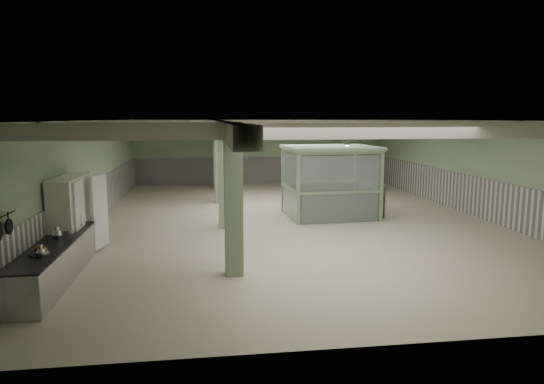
{
  "coord_description": "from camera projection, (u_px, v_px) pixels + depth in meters",
  "views": [
    {
      "loc": [
        -3.14,
        -17.13,
        3.68
      ],
      "look_at": [
        -0.99,
        -1.69,
        1.3
      ],
      "focal_mm": 32.0,
      "sensor_mm": 36.0,
      "label": 1
    }
  ],
  "objects": [
    {
      "name": "floor",
      "position": [
        292.0,
        220.0,
        17.75
      ],
      "size": [
        20.0,
        20.0,
        0.0
      ],
      "primitive_type": "plane",
      "color": "silver",
      "rests_on": "ground"
    },
    {
      "name": "column_c",
      "position": [
        220.0,
        162.0,
        21.06
      ],
      "size": [
        0.42,
        0.42,
        3.6
      ],
      "primitive_type": "cube",
      "color": "#8BA182",
      "rests_on": "floor"
    },
    {
      "name": "prep_counter",
      "position": [
        55.0,
        262.0,
        10.95
      ],
      "size": [
        0.8,
        4.58,
        0.91
      ],
      "color": "#AFAEB3",
      "rests_on": "floor"
    },
    {
      "name": "wall_right",
      "position": [
        474.0,
        168.0,
        18.43
      ],
      "size": [
        0.02,
        20.0,
        3.6
      ],
      "primitive_type": "cube",
      "color": "#A9C49C",
      "rests_on": "floor"
    },
    {
      "name": "ceiling",
      "position": [
        293.0,
        120.0,
        17.21
      ],
      "size": [
        14.0,
        20.0,
        0.02
      ],
      "primitive_type": "cube",
      "color": "silver",
      "rests_on": "wall_back"
    },
    {
      "name": "skillet_far",
      "position": [
        9.0,
        227.0,
        9.25
      ],
      "size": [
        0.04,
        0.31,
        0.31
      ],
      "primitive_type": "cylinder",
      "rotation": [
        0.0,
        1.57,
        0.0
      ],
      "color": "black",
      "rests_on": "hook_rail"
    },
    {
      "name": "hook_rail",
      "position": [
        3.0,
        217.0,
        9.09
      ],
      "size": [
        0.02,
        1.2,
        0.02
      ],
      "primitive_type": "cylinder",
      "rotation": [
        1.57,
        0.0,
        0.0
      ],
      "color": "black",
      "rests_on": "wall_left"
    },
    {
      "name": "beam_f",
      "position": [
        273.0,
        124.0,
        22.13
      ],
      "size": [
        13.9,
        0.35,
        0.32
      ],
      "primitive_type": "cube",
      "color": "beige",
      "rests_on": "ceiling"
    },
    {
      "name": "column_b",
      "position": [
        225.0,
        175.0,
        16.16
      ],
      "size": [
        0.42,
        0.42,
        3.6
      ],
      "primitive_type": "cube",
      "color": "#8BA182",
      "rests_on": "floor"
    },
    {
      "name": "pitcher_far",
      "position": [
        41.0,
        251.0,
        9.73
      ],
      "size": [
        0.24,
        0.26,
        0.26
      ],
      "primitive_type": null,
      "rotation": [
        0.0,
        0.0,
        0.4
      ],
      "color": "#AFAEB3",
      "rests_on": "prep_counter"
    },
    {
      "name": "wall_back",
      "position": [
        261.0,
        152.0,
        27.27
      ],
      "size": [
        14.0,
        0.02,
        3.6
      ],
      "primitive_type": "cube",
      "color": "#A9C49C",
      "rests_on": "floor"
    },
    {
      "name": "beam_e",
      "position": [
        282.0,
        125.0,
        19.68
      ],
      "size": [
        13.9,
        0.35,
        0.32
      ],
      "primitive_type": "cube",
      "color": "beige",
      "rests_on": "ceiling"
    },
    {
      "name": "pitcher_near",
      "position": [
        57.0,
        233.0,
        11.16
      ],
      "size": [
        0.3,
        0.32,
        0.32
      ],
      "primitive_type": null,
      "rotation": [
        0.0,
        0.0,
        -0.42
      ],
      "color": "#AFAEB3",
      "rests_on": "prep_counter"
    },
    {
      "name": "beam_b",
      "position": [
        328.0,
        128.0,
        12.34
      ],
      "size": [
        13.9,
        0.35,
        0.32
      ],
      "primitive_type": "cube",
      "color": "beige",
      "rests_on": "ceiling"
    },
    {
      "name": "wainscot_back",
      "position": [
        261.0,
        170.0,
        27.41
      ],
      "size": [
        13.9,
        0.05,
        1.5
      ],
      "primitive_type": "cube",
      "color": "silver",
      "rests_on": "floor"
    },
    {
      "name": "pendant_back",
      "position": [
        282.0,
        132.0,
        22.75
      ],
      "size": [
        0.44,
        0.44,
        0.22
      ],
      "primitive_type": "cone",
      "rotation": [
        3.14,
        0.0,
        0.0
      ],
      "color": "#314132",
      "rests_on": "ceiling"
    },
    {
      "name": "veg_colander",
      "position": [
        39.0,
        251.0,
        9.9
      ],
      "size": [
        0.54,
        0.54,
        0.19
      ],
      "primitive_type": null,
      "rotation": [
        0.0,
        0.0,
        -0.34
      ],
      "color": "#3A3B3F",
      "rests_on": "prep_counter"
    },
    {
      "name": "wall_left",
      "position": [
        91.0,
        174.0,
        16.53
      ],
      "size": [
        0.02,
        20.0,
        3.6
      ],
      "primitive_type": "cube",
      "color": "#A9C49C",
      "rests_on": "floor"
    },
    {
      "name": "filing_cabinet",
      "position": [
        380.0,
        201.0,
        18.27
      ],
      "size": [
        0.56,
        0.64,
        1.16
      ],
      "primitive_type": "cube",
      "rotation": [
        0.0,
        0.0,
        -0.41
      ],
      "color": "#4D5143",
      "rests_on": "floor"
    },
    {
      "name": "wainscot_right",
      "position": [
        471.0,
        195.0,
        18.59
      ],
      "size": [
        0.05,
        19.9,
        1.5
      ],
      "primitive_type": "cube",
      "color": "silver",
      "rests_on": "floor"
    },
    {
      "name": "beam_a",
      "position": [
        359.0,
        131.0,
        9.89
      ],
      "size": [
        13.9,
        0.35,
        0.32
      ],
      "primitive_type": "cube",
      "color": "beige",
      "rests_on": "ceiling"
    },
    {
      "name": "guard_booth",
      "position": [
        330.0,
        169.0,
        18.13
      ],
      "size": [
        3.42,
        2.94,
        2.65
      ],
      "rotation": [
        0.0,
        0.0,
        0.05
      ],
      "color": "gray",
      "rests_on": "floor"
    },
    {
      "name": "walkin_cooler",
      "position": [
        73.0,
        218.0,
        12.78
      ],
      "size": [
        0.87,
        2.35,
        2.15
      ],
      "color": "white",
      "rests_on": "floor"
    },
    {
      "name": "orange_bowl",
      "position": [
        68.0,
        232.0,
        11.75
      ],
      "size": [
        0.26,
        0.26,
        0.09
      ],
      "primitive_type": "cylinder",
      "rotation": [
        0.0,
        0.0,
        -0.08
      ],
      "color": "#B2B2B7",
      "rests_on": "prep_counter"
    },
    {
      "name": "pendant_mid",
      "position": [
        304.0,
        135.0,
        17.85
      ],
      "size": [
        0.44,
        0.44,
        0.22
      ],
      "primitive_type": "cone",
      "rotation": [
        3.14,
        0.0,
        0.0
      ],
      "color": "#314132",
      "rests_on": "ceiling"
    },
    {
      "name": "column_a",
      "position": [
        233.0,
        200.0,
        11.27
      ],
      "size": [
        0.42,
        0.42,
        3.6
      ],
      "primitive_type": "cube",
      "color": "#8BA182",
      "rests_on": "floor"
    },
    {
      "name": "column_d",
      "position": [
        217.0,
        155.0,
        24.97
      ],
      "size": [
        0.42,
        0.42,
        3.6
      ],
      "primitive_type": "cube",
      "color": "#8BA182",
      "rests_on": "floor"
    },
    {
      "name": "wall_front",
      "position": [
        406.0,
        238.0,
        7.69
      ],
      "size": [
        14.0,
        0.02,
        3.6
      ],
      "primitive_type": "cube",
      "color": "#A9C49C",
      "rests_on": "floor"
    },
    {
      "name": "beam_g",
      "position": [
        266.0,
        123.0,
        24.58
      ],
      "size": [
        13.9,
        0.35,
        0.32
      ],
      "primitive_type": "cube",
      "color": "beige",
      "rests_on": "ceiling"
    },
    {
      "name": "beam_d",
      "position": [
        293.0,
        126.0,
        17.24
      ],
      "size": [
        13.9,
        0.35,
        0.32
      ],
      "primitive_type": "cube",
      "color": "beige",
      "rests_on": "ceiling"
    },
    {
      "name": "wainscot_left",
      "position": [
        94.0,
        204.0,
        16.69
      ],
      "size": [
        0.05,
        19.9,
        1.5
      ],
      "primitive_type": "cube",
      "color": "silver",
      "rests_on": "floor"
    },
    {
      "name": "beam_c",
      "position": [
        308.0,
        127.0,
        14.79
      ],
      "size": [
        13.9,
        0.35,
        0.32
      ],
      "primitive_type": "cube",
      "color": "beige",
      "rests_on": "ceiling"
    },
    {
      "name": "pendant_front",
      "position": [
        347.0,
        143.0,
        12.47
      ],
      "size": [
        0.44,
        0.44,
        0.22
      ],
      "primitive_type": "cone",
      "rotation": [
        3.14,
        0.0,
        0.0
      ],
      "color": "#314132",
      "rests_on": "ceiling"
    },
    {
      "name": "girder",
      "position": [
        223.0,
        127.0,
        16.9
      ],
      "size": [
        0.45,
        19.9,
        0.4
      ],
      "primitive_type": "cube",
      "color": "beige",
      "rests_on": "ceiling"
    }
  ]
}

